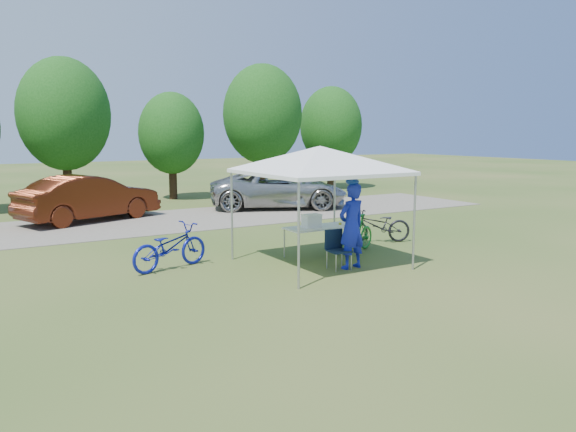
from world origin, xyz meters
name	(u,v)px	position (x,y,z in m)	size (l,w,h in m)	color
ground	(319,264)	(0.00, 0.00, 0.00)	(100.00, 100.00, 0.00)	#2D5119
gravel_strip	(192,219)	(0.00, 8.00, 0.01)	(24.00, 5.00, 0.02)	gray
canopy	(320,149)	(0.00, 0.00, 2.65)	(4.53, 4.53, 3.00)	#A5A5AA
treeline	(132,120)	(-0.29, 14.05, 3.53)	(24.89, 4.28, 6.30)	#382314
folding_table	(321,228)	(0.55, 0.74, 0.70)	(1.80, 0.75, 0.74)	white
folding_chair	(336,246)	(0.12, -0.51, 0.51)	(0.48, 0.49, 0.87)	black
cooler	(312,221)	(0.28, 0.74, 0.90)	(0.44, 0.30, 0.32)	white
ice_cream_cup	(340,224)	(1.10, 0.69, 0.77)	(0.08, 0.08, 0.06)	gold
cyclist	(352,226)	(0.41, -0.67, 0.96)	(0.70, 0.46, 1.92)	#1521B2
bike_blue	(170,247)	(-3.10, 1.36, 0.51)	(0.67, 1.93, 1.01)	#11199B
bike_green	(357,234)	(1.57, 0.61, 0.48)	(0.45, 1.59, 0.96)	#1A7726
bike_dark	(378,225)	(2.85, 1.30, 0.48)	(0.64, 1.84, 0.97)	black
minivan	(279,189)	(4.05, 8.87, 0.78)	(2.52, 5.46, 1.52)	#ADACA8
sedan	(89,198)	(-3.17, 9.35, 0.81)	(1.66, 4.77, 1.57)	#481A0C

